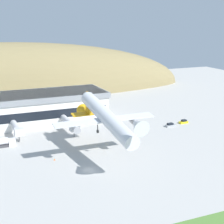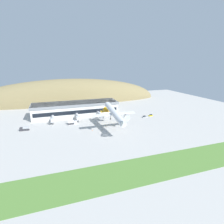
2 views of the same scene
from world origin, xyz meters
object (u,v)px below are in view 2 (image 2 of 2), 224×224
(box_truck, at_px, (72,122))
(jetway_0, at_px, (53,119))
(fuel_truck, at_px, (25,129))
(jetway_1, at_px, (78,117))
(service_car_1, at_px, (144,117))
(traffic_cone_0, at_px, (92,130))
(service_car_0, at_px, (151,115))
(cargo_airplane, at_px, (114,113))
(terminal_building, at_px, (76,108))
(jetway_2, at_px, (100,115))

(box_truck, bearing_deg, jetway_0, 153.19)
(fuel_truck, bearing_deg, jetway_1, 14.08)
(service_car_1, xyz_separation_m, traffic_cone_0, (-54.32, -17.25, -0.35))
(service_car_0, distance_m, service_car_1, 8.16)
(cargo_airplane, bearing_deg, service_car_1, 30.89)
(box_truck, xyz_separation_m, traffic_cone_0, (12.90, -19.53, -1.29))
(terminal_building, xyz_separation_m, traffic_cone_0, (6.22, -45.53, -7.04))
(terminal_building, relative_size, traffic_cone_0, 140.51)
(service_car_0, distance_m, fuel_truck, 111.24)
(cargo_airplane, xyz_separation_m, fuel_truck, (-64.51, 22.32, -12.37))
(terminal_building, distance_m, jetway_1, 18.98)
(service_car_0, xyz_separation_m, fuel_truck, (-111.20, -2.90, 0.85))
(jetway_1, bearing_deg, service_car_1, -8.90)
(jetway_1, xyz_separation_m, fuel_truck, (-41.85, -10.50, -2.48))
(fuel_truck, bearing_deg, traffic_cone_0, -18.48)
(jetway_2, relative_size, service_car_1, 3.65)
(terminal_building, bearing_deg, box_truck, -104.41)
(terminal_building, bearing_deg, service_car_0, -21.00)
(terminal_building, distance_m, cargo_airplane, 56.28)
(service_car_1, height_order, box_truck, box_truck)
(terminal_building, bearing_deg, jetway_1, -92.76)
(jetway_2, height_order, traffic_cone_0, jetway_2)
(terminal_building, bearing_deg, fuel_truck, -145.69)
(fuel_truck, distance_m, box_truck, 36.21)
(fuel_truck, height_order, box_truck, box_truck)
(service_car_0, bearing_deg, service_car_1, -165.69)
(cargo_airplane, relative_size, box_truck, 6.13)
(jetway_1, height_order, cargo_airplane, cargo_airplane)
(service_car_1, bearing_deg, fuel_truck, -179.51)
(jetway_0, distance_m, service_car_1, 83.28)
(terminal_building, distance_m, service_car_0, 73.62)
(service_car_0, distance_m, traffic_cone_0, 65.14)
(service_car_1, bearing_deg, jetway_0, 173.06)
(cargo_airplane, distance_m, service_car_1, 47.10)
(terminal_building, height_order, jetway_2, terminal_building)
(jetway_1, bearing_deg, fuel_truck, -165.92)
(jetway_1, distance_m, cargo_airplane, 41.09)
(jetway_0, xyz_separation_m, traffic_cone_0, (28.29, -27.30, -3.71))
(box_truck, bearing_deg, fuel_truck, -174.99)
(service_car_1, relative_size, box_truck, 0.59)
(jetway_2, xyz_separation_m, traffic_cone_0, (-13.21, -25.66, -3.71))
(jetway_1, height_order, jetway_2, same)
(service_car_0, relative_size, fuel_truck, 0.59)
(jetway_0, bearing_deg, jetway_2, -2.27)
(fuel_truck, bearing_deg, service_car_0, 1.49)
(jetway_2, relative_size, traffic_cone_0, 28.72)
(jetway_0, height_order, fuel_truck, jetway_0)
(jetway_2, distance_m, box_truck, 26.94)
(service_car_0, bearing_deg, traffic_cone_0, -162.80)
(service_car_1, bearing_deg, box_truck, 178.06)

